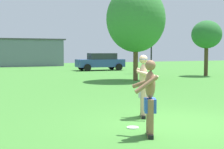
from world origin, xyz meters
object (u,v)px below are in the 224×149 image
Objects in this scene: player_in_blue at (150,97)px; tree_right_field at (207,35)px; lamp_post at (151,28)px; frisbee at (133,127)px; tree_near_building at (136,19)px; player_with_cap at (143,83)px; car_blue_mid_lot at (101,61)px.

tree_right_field is (12.68, 12.99, 2.09)m from player_in_blue.
lamp_post is (10.73, 17.35, 2.76)m from player_in_blue.
tree_near_building reaches higher than frisbee.
lamp_post is 7.15m from tree_near_building.
player_with_cap is 2.05m from player_in_blue.
player_in_blue is (-0.92, -1.83, -0.09)m from player_with_cap.
tree_right_field is at bearing -65.95° from lamp_post.
player_in_blue is 13.65m from tree_near_building.
player_in_blue is at bearing -121.73° from lamp_post.
player_with_cap reaches higher than player_in_blue.
frisbee is 13.14m from tree_near_building.
player_in_blue is 0.29× the size of tree_near_building.
tree_right_field reaches higher than player_with_cap.
tree_right_field is (4.32, -9.33, 2.13)m from car_blue_mid_lot.
tree_near_building is (-6.47, -1.18, 0.78)m from tree_right_field.
tree_near_building is (6.17, 11.00, 3.71)m from frisbee.
tree_right_field is (12.64, 12.18, 2.94)m from frisbee.
car_blue_mid_lot reaches higher than frisbee.
player_with_cap is at bearing -109.94° from car_blue_mid_lot.
tree_near_building reaches higher than player_in_blue.
player_with_cap is 1.06× the size of player_in_blue.
player_with_cap is at bearing 63.42° from player_in_blue.
player_with_cap is 0.43× the size of tree_right_field.
tree_right_field is 6.62m from tree_near_building.
player_with_cap is 1.64m from frisbee.
frisbee is at bearing -111.13° from car_blue_mid_lot.
lamp_post is (9.81, 15.52, 2.67)m from player_with_cap.
frisbee is at bearing -122.89° from lamp_post.
player_with_cap is at bearing 49.16° from frisbee.
car_blue_mid_lot is (8.32, 21.51, 0.81)m from frisbee.
lamp_post reaches higher than player_in_blue.
car_blue_mid_lot is 10.50m from tree_right_field.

